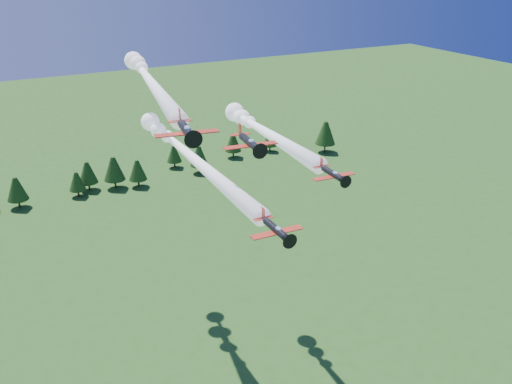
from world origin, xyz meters
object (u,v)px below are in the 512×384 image
plane_left (149,80)px  plane_right (261,129)px  plane_lead (187,153)px  plane_slot (249,142)px

plane_left → plane_right: bearing=-29.0°
plane_lead → plane_left: plane_left is taller
plane_lead → plane_slot: 18.72m
plane_lead → plane_left: size_ratio=1.01×
plane_lead → plane_right: size_ratio=1.39×
plane_left → plane_slot: plane_left is taller
plane_left → plane_right: plane_left is taller
plane_right → plane_slot: bearing=-120.7°
plane_lead → plane_left: (-2.48, 10.55, 10.89)m
plane_slot → plane_left: bearing=108.0°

